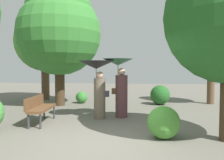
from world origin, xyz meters
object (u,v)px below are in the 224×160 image
object	(u,v)px
park_bench	(40,107)
tree_mid_left	(59,27)
person_right	(120,79)
tree_near_right	(212,47)
person_left	(97,76)
tree_near_left	(45,36)

from	to	relation	value
park_bench	tree_mid_left	xyz separation A→B (m)	(-0.55, 3.38, 3.00)
person_right	tree_near_right	distance (m)	5.51
tree_near_right	person_left	bearing A→B (deg)	-141.22
tree_near_right	tree_near_left	bearing A→B (deg)	177.22
tree_near_right	person_right	bearing A→B (deg)	-138.59
person_left	tree_near_right	xyz separation A→B (m)	(4.72, 3.80, 1.27)
person_left	tree_mid_left	bearing A→B (deg)	43.67
tree_near_left	tree_mid_left	world-z (taller)	tree_mid_left
tree_near_left	person_right	bearing A→B (deg)	-42.26
person_left	tree_near_left	world-z (taller)	tree_near_left
person_left	tree_mid_left	distance (m)	3.91
person_left	park_bench	bearing A→B (deg)	121.18
tree_near_left	tree_mid_left	size ratio (longest dim) A/B	0.92
park_bench	tree_near_right	bearing A→B (deg)	-58.33
park_bench	tree_near_right	distance (m)	8.21
person_left	tree_mid_left	world-z (taller)	tree_mid_left
person_left	park_bench	world-z (taller)	person_left
person_left	park_bench	distance (m)	2.09
person_left	tree_near_left	distance (m)	5.86
park_bench	person_left	bearing A→B (deg)	-65.78
tree_near_left	tree_mid_left	bearing A→B (deg)	-50.86
person_right	person_left	bearing A→B (deg)	112.62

